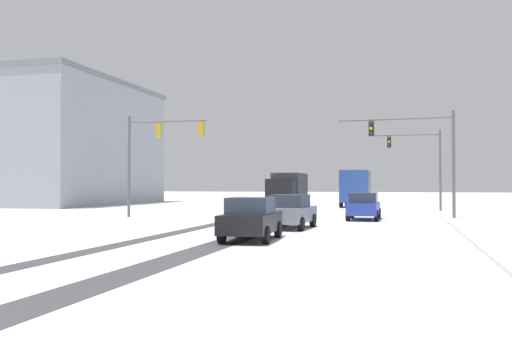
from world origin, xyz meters
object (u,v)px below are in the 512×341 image
Objects in this scene: box_truck_delivery at (288,190)px; traffic_signal_far_right at (420,156)px; car_blue_lead at (364,206)px; office_building_far_left_block at (1,145)px; traffic_signal_near_left at (155,145)px; traffic_signal_near_right at (419,145)px; car_grey_second at (290,211)px; bus_oncoming at (356,185)px; car_black_third at (251,219)px.

traffic_signal_far_right is at bearing 11.61° from box_truck_delivery.
office_building_far_left_block is (-40.49, 18.91, 5.65)m from car_blue_lead.
office_building_far_left_block reaches higher than car_blue_lead.
box_truck_delivery is at bearing -13.25° from office_building_far_left_block.
car_blue_lead is (13.05, 0.86, -3.80)m from traffic_signal_near_left.
traffic_signal_near_right is 1.65× the size of car_grey_second.
bus_oncoming is 1.49× the size of box_truck_delivery.
traffic_signal_near_right is 0.93× the size of box_truck_delivery.
car_blue_lead is 0.55× the size of box_truck_delivery.
office_building_far_left_block is at bearing 144.23° from traffic_signal_near_left.
car_black_third is at bearing -41.10° from office_building_far_left_block.
car_grey_second is 6.00m from car_black_third.
car_blue_lead is 21.65m from bus_oncoming.
car_blue_lead and car_black_third have the same top height.
car_black_third is (-3.31, -13.52, 0.00)m from car_blue_lead.
car_grey_second is 0.14× the size of office_building_far_left_block.
traffic_signal_far_right is 0.59× the size of bus_oncoming.
traffic_signal_far_right is 10.96m from box_truck_delivery.
box_truck_delivery is (-3.80, 18.50, 0.82)m from car_grey_second.
traffic_signal_far_right is at bearing -55.81° from bus_oncoming.
bus_oncoming reaches higher than box_truck_delivery.
bus_oncoming is at bearing 124.19° from traffic_signal_far_right.
traffic_signal_near_left and traffic_signal_near_right have the same top height.
bus_oncoming is at bearing 95.54° from car_blue_lead.
car_blue_lead is (-3.23, -1.25, -3.66)m from traffic_signal_near_right.
box_truck_delivery is at bearing 101.60° from car_grey_second.
bus_oncoming is at bearing 88.28° from car_grey_second.
office_building_far_left_block is (-44.11, 5.81, 2.05)m from traffic_signal_far_right.
car_blue_lead is 0.98× the size of car_grey_second.
car_blue_lead is at bearing -158.93° from traffic_signal_near_right.
car_black_third is 24.74m from box_truck_delivery.
car_grey_second is (-6.59, -20.64, -3.59)m from traffic_signal_far_right.
traffic_signal_near_right is (-0.39, -11.86, 0.07)m from traffic_signal_far_right.
traffic_signal_near_right is at bearing 66.09° from car_black_third.
traffic_signal_near_left reaches higher than bus_oncoming.
traffic_signal_far_right is at bearing 88.11° from traffic_signal_near_right.
office_building_far_left_block reaches higher than traffic_signal_near_right.
traffic_signal_near_left is 16.42m from car_black_third.
traffic_signal_far_right is 10.45m from bus_oncoming.
car_black_third is at bearing -113.91° from traffic_signal_near_right.
car_blue_lead is at bearing 3.76° from traffic_signal_near_left.
office_building_far_left_block is at bearing 138.90° from car_black_third.
car_black_third is at bearing -103.77° from car_blue_lead.
car_blue_lead is 45.04m from office_building_far_left_block.
traffic_signal_near_right reaches higher than car_grey_second.
car_grey_second is at bearing -125.21° from traffic_signal_near_right.
box_truck_delivery is (-3.45, 24.49, 0.82)m from car_black_third.
traffic_signal_near_right reaches higher than car_black_third.
car_grey_second is 0.56× the size of box_truck_delivery.
traffic_signal_near_right is at bearing -22.00° from office_building_far_left_block.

